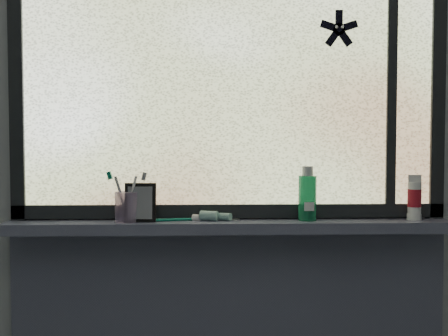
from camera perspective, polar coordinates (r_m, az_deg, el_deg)
name	(u,v)px	position (r m, az deg, el deg)	size (l,w,h in m)	color
wall_back	(230,157)	(1.87, 0.66, 1.26)	(3.00, 0.01, 2.50)	#9EA3A8
windowsill	(231,226)	(1.82, 0.77, -6.68)	(1.62, 0.14, 0.04)	#51546D
window_pane	(230,81)	(1.86, 0.70, 9.88)	(1.50, 0.01, 1.00)	silver
frame_bottom	(230,211)	(1.86, 0.70, -4.93)	(1.60, 0.03, 0.05)	black
frame_left	(17,80)	(1.98, -22.60, 9.25)	(0.05, 0.03, 1.10)	black
frame_right	(437,82)	(2.05, 23.21, 9.01)	(0.05, 0.03, 1.10)	black
frame_mullion	(391,82)	(1.98, 18.56, 9.31)	(0.04, 0.03, 1.00)	black
starfish_sticker	(339,29)	(1.95, 13.00, 15.19)	(0.15, 0.02, 0.15)	black
vanity_mirror	(140,202)	(1.81, -9.54, -3.91)	(0.11, 0.06, 0.14)	black
toothpaste_tube	(215,216)	(1.82, -1.05, -5.48)	(0.20, 0.04, 0.04)	silver
toothbrush_cup	(126,207)	(1.82, -11.08, -4.38)	(0.08, 0.08, 0.11)	#B395C5
toothbrush_lying	(168,219)	(1.82, -6.44, -5.83)	(0.23, 0.02, 0.02)	#0D785B
mouthwash_bottle	(307,193)	(1.85, 9.51, -2.87)	(0.07, 0.07, 0.16)	#1C9359
cream_tube	(414,196)	(1.96, 20.94, -3.00)	(0.05, 0.05, 0.12)	silver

